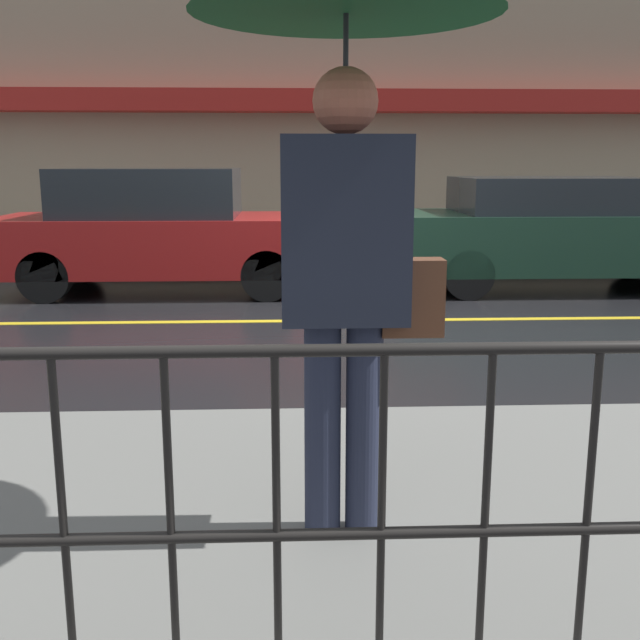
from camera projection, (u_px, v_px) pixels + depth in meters
ground_plane at (356, 321)px, 7.81m from camera, size 80.00×80.00×0.00m
sidewalk_near at (449, 517)px, 3.35m from camera, size 28.00×2.69×0.13m
sidewalk_far at (332, 262)px, 11.96m from camera, size 28.00×2.10×0.13m
lane_marking at (356, 320)px, 7.81m from camera, size 25.20×0.12×0.01m
building_storefront at (329, 58)px, 12.44m from camera, size 28.00×0.85×6.74m
railing_foreground at (539, 473)px, 2.13m from camera, size 12.00×0.04×1.01m
pedestrian at (347, 77)px, 2.72m from camera, size 1.13×1.13×2.27m
car_red at (161, 231)px, 9.47m from camera, size 4.19×1.77×1.54m
car_dark_green at (557, 232)px, 9.70m from camera, size 4.44×1.79×1.43m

